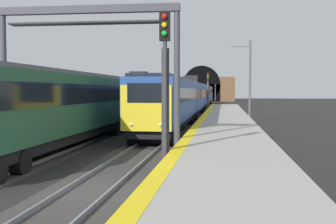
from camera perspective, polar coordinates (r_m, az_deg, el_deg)
name	(u,v)px	position (r m, az deg, el deg)	size (l,w,h in m)	color
ground_plane	(90,193)	(13.77, -10.25, -10.48)	(320.00, 320.00, 0.00)	black
platform_right	(227,181)	(13.04, 7.85, -9.01)	(112.00, 4.08, 0.98)	#9E9B93
platform_right_edge_strip	(167,163)	(13.06, -0.07, -6.77)	(112.00, 0.50, 0.01)	yellow
track_main_line	(90,191)	(13.76, -10.25, -10.31)	(160.00, 3.02, 0.21)	#383533
train_main_approaching	(196,96)	(63.56, 3.71, 2.14)	(82.75, 2.89, 5.01)	#264C99
train_adjacent_platform	(113,100)	(33.49, -7.33, 1.57)	(40.47, 2.90, 5.06)	#235638
railway_signal_near	(165,79)	(15.60, -0.41, 4.41)	(0.39, 0.38, 6.00)	#38383D
railway_signal_mid	(208,89)	(58.03, 5.30, 3.04)	(0.39, 0.38, 5.56)	#4C4C54
railway_signal_far	(215,91)	(109.74, 6.29, 2.77)	(0.39, 0.38, 4.94)	#4C4C54
overhead_signal_gantry	(88,43)	(20.61, -10.58, 8.91)	(0.70, 8.63, 7.09)	#3F3F47
tunnel_portal	(202,89)	(124.64, 4.50, 3.05)	(2.59, 18.92, 10.59)	brown
catenary_mast_near	(250,80)	(43.48, 10.76, 4.14)	(0.22, 1.95, 8.12)	#595B60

